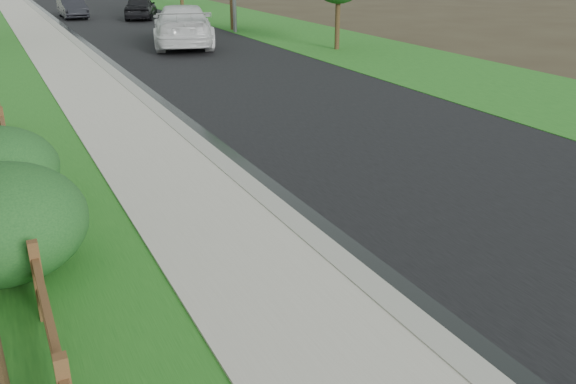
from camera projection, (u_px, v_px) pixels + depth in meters
road at (135, 26)px, 35.64m from camera, size 8.00×90.00×0.02m
curb at (60, 29)px, 33.88m from camera, size 0.40×90.00×0.12m
wet_gutter at (66, 29)px, 34.04m from camera, size 0.50×90.00×0.00m
sidewalk at (35, 30)px, 33.35m from camera, size 2.20×90.00×0.10m
verge_far at (244, 20)px, 38.50m from camera, size 6.00×90.00×0.04m
ranch_fence at (29, 238)px, 8.29m from camera, size 0.12×16.92×1.10m
white_suv at (183, 25)px, 27.83m from camera, size 4.27×6.91×1.87m
dark_car_mid at (141, 7)px, 38.52m from camera, size 3.12×4.56×1.44m
dark_car_far at (72, 7)px, 39.08m from camera, size 1.44×4.07×1.34m
shrub_b at (1, 223)px, 8.29m from camera, size 2.76×2.76×1.61m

